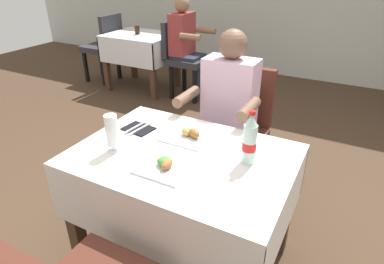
{
  "coord_description": "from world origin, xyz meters",
  "views": [
    {
      "loc": [
        0.81,
        -1.29,
        1.65
      ],
      "look_at": [
        0.09,
        0.07,
        0.84
      ],
      "focal_mm": 30.79,
      "sensor_mm": 36.0,
      "label": 1
    }
  ],
  "objects_px": {
    "beer_glass_left": "(112,133)",
    "napkin_cutlery_set": "(138,129)",
    "background_dining_table": "(141,49)",
    "main_dining_table": "(183,182)",
    "background_table_tumbler": "(137,30)",
    "background_chair_left": "(104,44)",
    "plate_near_camera": "(166,165)",
    "plate_far_diner": "(189,135)",
    "cola_bottle_primary": "(250,141)",
    "chair_far_diner_seat": "(236,127)",
    "seated_diner_far": "(226,112)",
    "background_patron": "(186,43)",
    "background_chair_right": "(183,55)"
  },
  "relations": [
    {
      "from": "plate_far_diner",
      "to": "background_chair_left",
      "type": "height_order",
      "value": "background_chair_left"
    },
    {
      "from": "plate_far_diner",
      "to": "beer_glass_left",
      "type": "bearing_deg",
      "value": -131.16
    },
    {
      "from": "main_dining_table",
      "to": "seated_diner_far",
      "type": "height_order",
      "value": "seated_diner_far"
    },
    {
      "from": "main_dining_table",
      "to": "background_chair_left",
      "type": "distance_m",
      "value": 3.58
    },
    {
      "from": "seated_diner_far",
      "to": "cola_bottle_primary",
      "type": "bearing_deg",
      "value": -58.73
    },
    {
      "from": "chair_far_diner_seat",
      "to": "background_table_tumbler",
      "type": "relative_size",
      "value": 8.82
    },
    {
      "from": "chair_far_diner_seat",
      "to": "background_chair_right",
      "type": "bearing_deg",
      "value": 130.16
    },
    {
      "from": "chair_far_diner_seat",
      "to": "plate_far_diner",
      "type": "relative_size",
      "value": 3.86
    },
    {
      "from": "beer_glass_left",
      "to": "background_table_tumbler",
      "type": "height_order",
      "value": "beer_glass_left"
    },
    {
      "from": "plate_near_camera",
      "to": "beer_glass_left",
      "type": "bearing_deg",
      "value": 179.24
    },
    {
      "from": "background_patron",
      "to": "plate_far_diner",
      "type": "bearing_deg",
      "value": -60.75
    },
    {
      "from": "plate_near_camera",
      "to": "beer_glass_left",
      "type": "height_order",
      "value": "beer_glass_left"
    },
    {
      "from": "background_chair_right",
      "to": "background_table_tumbler",
      "type": "distance_m",
      "value": 0.73
    },
    {
      "from": "background_patron",
      "to": "background_table_tumbler",
      "type": "relative_size",
      "value": 11.45
    },
    {
      "from": "plate_far_diner",
      "to": "napkin_cutlery_set",
      "type": "height_order",
      "value": "plate_far_diner"
    },
    {
      "from": "cola_bottle_primary",
      "to": "background_patron",
      "type": "relative_size",
      "value": 0.22
    },
    {
      "from": "cola_bottle_primary",
      "to": "napkin_cutlery_set",
      "type": "bearing_deg",
      "value": 177.15
    },
    {
      "from": "seated_diner_far",
      "to": "background_chair_right",
      "type": "relative_size",
      "value": 1.3
    },
    {
      "from": "main_dining_table",
      "to": "background_dining_table",
      "type": "xyz_separation_m",
      "value": [
        -2.01,
        2.4,
        -0.02
      ]
    },
    {
      "from": "background_chair_left",
      "to": "background_patron",
      "type": "relative_size",
      "value": 0.77
    },
    {
      "from": "chair_far_diner_seat",
      "to": "background_patron",
      "type": "xyz_separation_m",
      "value": [
        -1.3,
        1.6,
        0.16
      ]
    },
    {
      "from": "background_dining_table",
      "to": "background_chair_right",
      "type": "relative_size",
      "value": 0.92
    },
    {
      "from": "napkin_cutlery_set",
      "to": "background_chair_left",
      "type": "bearing_deg",
      "value": 135.14
    },
    {
      "from": "chair_far_diner_seat",
      "to": "plate_near_camera",
      "type": "height_order",
      "value": "chair_far_diner_seat"
    },
    {
      "from": "background_dining_table",
      "to": "main_dining_table",
      "type": "bearing_deg",
      "value": -50.08
    },
    {
      "from": "beer_glass_left",
      "to": "napkin_cutlery_set",
      "type": "relative_size",
      "value": 1.05
    },
    {
      "from": "cola_bottle_primary",
      "to": "background_chair_right",
      "type": "relative_size",
      "value": 0.29
    },
    {
      "from": "background_table_tumbler",
      "to": "background_chair_left",
      "type": "bearing_deg",
      "value": 177.7
    },
    {
      "from": "plate_near_camera",
      "to": "background_table_tumbler",
      "type": "height_order",
      "value": "background_table_tumbler"
    },
    {
      "from": "plate_near_camera",
      "to": "background_table_tumbler",
      "type": "xyz_separation_m",
      "value": [
        -2.02,
        2.52,
        0.04
      ]
    },
    {
      "from": "plate_far_diner",
      "to": "cola_bottle_primary",
      "type": "relative_size",
      "value": 0.91
    },
    {
      "from": "plate_far_diner",
      "to": "background_chair_right",
      "type": "relative_size",
      "value": 0.26
    },
    {
      "from": "seated_diner_far",
      "to": "plate_near_camera",
      "type": "relative_size",
      "value": 4.96
    },
    {
      "from": "seated_diner_far",
      "to": "beer_glass_left",
      "type": "distance_m",
      "value": 0.89
    },
    {
      "from": "napkin_cutlery_set",
      "to": "background_dining_table",
      "type": "distance_m",
      "value": 2.82
    },
    {
      "from": "plate_far_diner",
      "to": "seated_diner_far",
      "type": "bearing_deg",
      "value": 88.58
    },
    {
      "from": "plate_far_diner",
      "to": "background_chair_left",
      "type": "xyz_separation_m",
      "value": [
        -2.6,
        2.22,
        -0.22
      ]
    },
    {
      "from": "plate_near_camera",
      "to": "background_patron",
      "type": "relative_size",
      "value": 0.2
    },
    {
      "from": "beer_glass_left",
      "to": "background_patron",
      "type": "distance_m",
      "value": 2.72
    },
    {
      "from": "main_dining_table",
      "to": "background_chair_right",
      "type": "relative_size",
      "value": 1.16
    },
    {
      "from": "plate_far_diner",
      "to": "background_patron",
      "type": "distance_m",
      "value": 2.55
    },
    {
      "from": "plate_far_diner",
      "to": "background_dining_table",
      "type": "distance_m",
      "value": 2.96
    },
    {
      "from": "seated_diner_far",
      "to": "background_patron",
      "type": "height_order",
      "value": "same"
    },
    {
      "from": "chair_far_diner_seat",
      "to": "beer_glass_left",
      "type": "relative_size",
      "value": 4.75
    },
    {
      "from": "beer_glass_left",
      "to": "background_chair_right",
      "type": "xyz_separation_m",
      "value": [
        -1.02,
        2.54,
        -0.31
      ]
    },
    {
      "from": "main_dining_table",
      "to": "background_chair_right",
      "type": "distance_m",
      "value": 2.75
    },
    {
      "from": "background_dining_table",
      "to": "beer_glass_left",
      "type": "bearing_deg",
      "value": -56.63
    },
    {
      "from": "chair_far_diner_seat",
      "to": "background_dining_table",
      "type": "distance_m",
      "value": 2.57
    },
    {
      "from": "chair_far_diner_seat",
      "to": "seated_diner_far",
      "type": "bearing_deg",
      "value": -112.28
    },
    {
      "from": "cola_bottle_primary",
      "to": "napkin_cutlery_set",
      "type": "relative_size",
      "value": 1.42
    }
  ]
}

